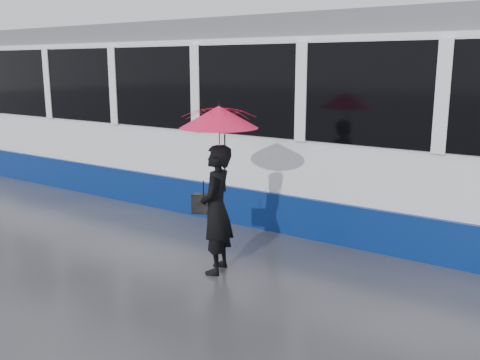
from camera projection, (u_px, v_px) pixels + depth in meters
The scene contains 6 objects.
ground at pixel (187, 244), 7.91m from camera, with size 90.00×90.00×0.00m, color #2E2E33.
rails at pixel (275, 207), 9.91m from camera, with size 34.00×1.51×0.02m.
tram at pixel (364, 125), 8.63m from camera, with size 26.00×2.56×3.35m.
woman at pixel (216, 210), 6.69m from camera, with size 0.60×0.39×1.64m, color black.
umbrella at pixel (219, 132), 6.46m from camera, with size 1.25×1.25×1.11m.
handbag at pixel (204, 204), 6.82m from camera, with size 0.32×0.22×0.43m.
Camera 1 is at (4.95, -5.72, 2.60)m, focal length 40.00 mm.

